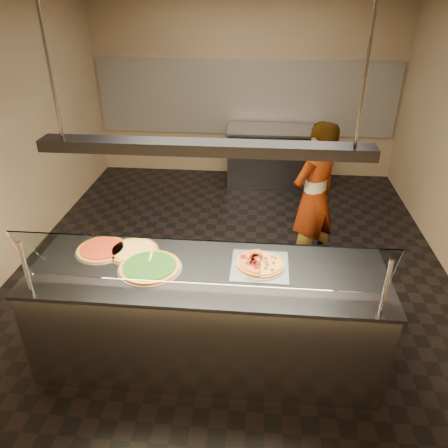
# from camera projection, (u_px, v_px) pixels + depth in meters

# --- Properties ---
(ground) EXTENTS (5.00, 6.00, 0.02)m
(ground) POSITION_uv_depth(u_px,v_px,m) (231.00, 267.00, 5.18)
(ground) COLOR black
(ground) RESTS_ON ground
(wall_back) EXTENTS (5.00, 0.02, 3.00)m
(wall_back) POSITION_uv_depth(u_px,v_px,m) (246.00, 85.00, 7.08)
(wall_back) COLOR tan
(wall_back) RESTS_ON ground
(wall_front) EXTENTS (5.00, 0.02, 3.00)m
(wall_front) POSITION_uv_depth(u_px,v_px,m) (177.00, 373.00, 1.82)
(wall_front) COLOR tan
(wall_front) RESTS_ON ground
(tile_band) EXTENTS (4.90, 0.02, 1.20)m
(tile_band) POSITION_uv_depth(u_px,v_px,m) (246.00, 98.00, 7.15)
(tile_band) COLOR silver
(tile_band) RESTS_ON wall_back
(serving_counter) EXTENTS (2.85, 0.94, 0.93)m
(serving_counter) POSITION_uv_depth(u_px,v_px,m) (208.00, 316.00, 3.69)
(serving_counter) COLOR #B7B7BC
(serving_counter) RESTS_ON ground
(sneeze_guard) EXTENTS (2.61, 0.18, 0.54)m
(sneeze_guard) POSITION_uv_depth(u_px,v_px,m) (200.00, 264.00, 3.03)
(sneeze_guard) COLOR #B7B7BC
(sneeze_guard) RESTS_ON serving_counter
(perforated_tray) EXTENTS (0.46, 0.46, 0.01)m
(perforated_tray) POSITION_uv_depth(u_px,v_px,m) (260.00, 265.00, 3.53)
(perforated_tray) COLOR silver
(perforated_tray) RESTS_ON serving_counter
(half_pizza_pepperoni) EXTENTS (0.21, 0.38, 0.05)m
(half_pizza_pepperoni) POSITION_uv_depth(u_px,v_px,m) (249.00, 262.00, 3.52)
(half_pizza_pepperoni) COLOR #955F1F
(half_pizza_pepperoni) RESTS_ON perforated_tray
(half_pizza_sausage) EXTENTS (0.19, 0.38, 0.04)m
(half_pizza_sausage) POSITION_uv_depth(u_px,v_px,m) (271.00, 264.00, 3.51)
(half_pizza_sausage) COLOR #955F1F
(half_pizza_sausage) RESTS_ON perforated_tray
(pizza_spinach) EXTENTS (0.52, 0.52, 0.03)m
(pizza_spinach) POSITION_uv_depth(u_px,v_px,m) (150.00, 267.00, 3.49)
(pizza_spinach) COLOR silver
(pizza_spinach) RESTS_ON serving_counter
(pizza_cheese) EXTENTS (0.44, 0.44, 0.03)m
(pizza_cheese) POSITION_uv_depth(u_px,v_px,m) (133.00, 250.00, 3.71)
(pizza_cheese) COLOR silver
(pizza_cheese) RESTS_ON serving_counter
(pizza_tomato) EXTENTS (0.45, 0.45, 0.03)m
(pizza_tomato) POSITION_uv_depth(u_px,v_px,m) (102.00, 249.00, 3.73)
(pizza_tomato) COLOR silver
(pizza_tomato) RESTS_ON serving_counter
(pizza_spatula) EXTENTS (0.19, 0.23, 0.02)m
(pizza_spatula) POSITION_uv_depth(u_px,v_px,m) (155.00, 259.00, 3.56)
(pizza_spatula) COLOR #B7B7BC
(pizza_spatula) RESTS_ON pizza_spinach
(prep_table) EXTENTS (1.49, 0.74, 0.93)m
(prep_table) POSITION_uv_depth(u_px,v_px,m) (273.00, 156.00, 7.14)
(prep_table) COLOR #303034
(prep_table) RESTS_ON ground
(worker) EXTENTS (0.74, 0.73, 1.72)m
(worker) POSITION_uv_depth(u_px,v_px,m) (314.00, 198.00, 4.81)
(worker) COLOR #363344
(worker) RESTS_ON ground
(heat_lamp_housing) EXTENTS (2.30, 0.18, 0.08)m
(heat_lamp_housing) POSITION_uv_depth(u_px,v_px,m) (205.00, 148.00, 2.98)
(heat_lamp_housing) COLOR #303034
(heat_lamp_housing) RESTS_ON ceiling
(lamp_rod_left) EXTENTS (0.02, 0.02, 1.01)m
(lamp_rod_left) POSITION_uv_depth(u_px,v_px,m) (48.00, 61.00, 2.80)
(lamp_rod_left) COLOR #B7B7BC
(lamp_rod_left) RESTS_ON ceiling
(lamp_rod_right) EXTENTS (0.02, 0.02, 1.01)m
(lamp_rod_right) POSITION_uv_depth(u_px,v_px,m) (367.00, 66.00, 2.64)
(lamp_rod_right) COLOR #B7B7BC
(lamp_rod_right) RESTS_ON ceiling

